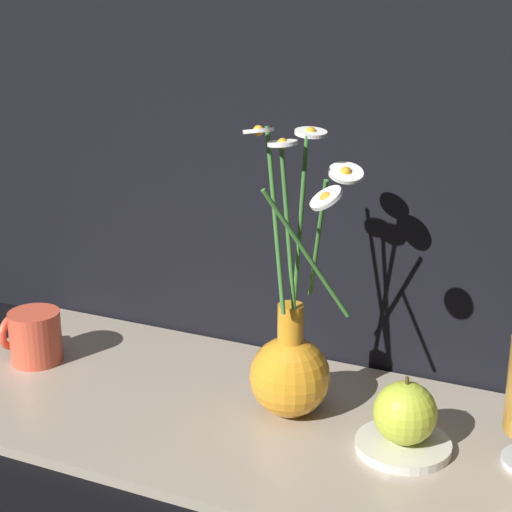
# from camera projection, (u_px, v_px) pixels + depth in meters

# --- Properties ---
(ground_plane) EXTENTS (6.00, 6.00, 0.00)m
(ground_plane) POSITION_uv_depth(u_px,v_px,m) (245.00, 423.00, 1.00)
(ground_plane) COLOR black
(shelf) EXTENTS (0.79, 0.35, 0.01)m
(shelf) POSITION_uv_depth(u_px,v_px,m) (245.00, 418.00, 1.00)
(shelf) COLOR tan
(shelf) RESTS_ON ground_plane
(vase_with_flowers) EXTENTS (0.14, 0.15, 0.34)m
(vase_with_flowers) POSITION_uv_depth(u_px,v_px,m) (291.00, 364.00, 0.98)
(vase_with_flowers) COLOR orange
(vase_with_flowers) RESTS_ON shelf
(yellow_mug) EXTENTS (0.08, 0.07, 0.07)m
(yellow_mug) POSITION_uv_depth(u_px,v_px,m) (34.00, 336.00, 1.12)
(yellow_mug) COLOR #DB5138
(yellow_mug) RESTS_ON shelf
(saucer_plate) EXTENTS (0.10, 0.10, 0.01)m
(saucer_plate) POSITION_uv_depth(u_px,v_px,m) (402.00, 446.00, 0.92)
(saucer_plate) COLOR silver
(saucer_plate) RESTS_ON shelf
(orange_fruit) EXTENTS (0.07, 0.07, 0.08)m
(orange_fruit) POSITION_uv_depth(u_px,v_px,m) (405.00, 414.00, 0.91)
(orange_fruit) COLOR #B7C638
(orange_fruit) RESTS_ON saucer_plate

